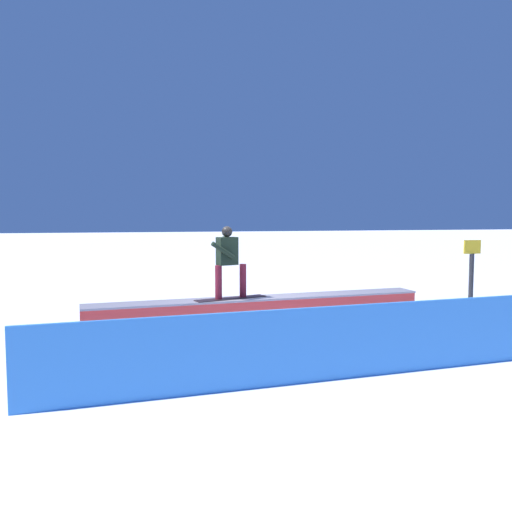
% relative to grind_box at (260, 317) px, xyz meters
% --- Properties ---
extents(ground_plane, '(120.00, 120.00, 0.00)m').
position_rel_grind_box_xyz_m(ground_plane, '(0.00, 0.00, -0.35)').
color(ground_plane, white).
extents(grind_box, '(7.22, 1.37, 0.78)m').
position_rel_grind_box_xyz_m(grind_box, '(0.00, 0.00, 0.00)').
color(grind_box, red).
rests_on(grind_box, ground_plane).
extents(snowboarder, '(1.56, 0.75, 1.49)m').
position_rel_grind_box_xyz_m(snowboarder, '(0.69, 0.09, 1.24)').
color(snowboarder, black).
rests_on(snowboarder, grind_box).
extents(safety_fence, '(8.22, 0.92, 1.14)m').
position_rel_grind_box_xyz_m(safety_fence, '(0.00, 3.30, 0.21)').
color(safety_fence, '#3783E0').
rests_on(safety_fence, ground_plane).
extents(trail_marker, '(0.40, 0.10, 1.95)m').
position_rel_grind_box_xyz_m(trail_marker, '(-4.62, 0.48, 0.69)').
color(trail_marker, '#262628').
rests_on(trail_marker, ground_plane).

